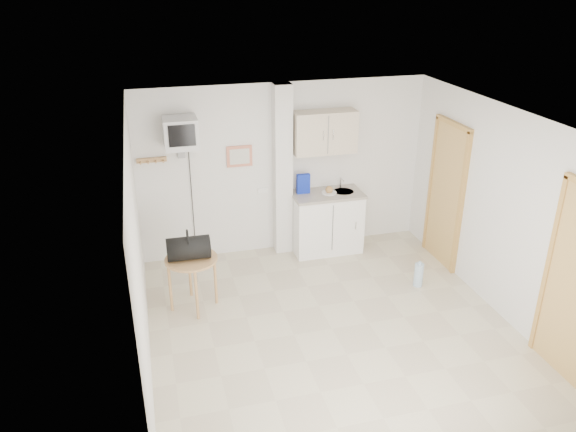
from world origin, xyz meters
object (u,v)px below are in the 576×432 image
object	(u,v)px
round_table	(192,265)
crt_television	(181,134)
duffel_bag	(188,248)
water_bottle	(419,275)

from	to	relation	value
round_table	crt_television	bearing A→B (deg)	86.49
crt_television	duffel_bag	xyz separation A→B (m)	(-0.09, -1.13, -1.10)
round_table	duffel_bag	world-z (taller)	duffel_bag
round_table	water_bottle	xyz separation A→B (m)	(2.96, -0.26, -0.44)
duffel_bag	water_bottle	bearing A→B (deg)	-3.49
crt_television	round_table	world-z (taller)	crt_television
duffel_bag	water_bottle	xyz separation A→B (m)	(2.98, -0.25, -0.67)
round_table	duffel_bag	distance (m)	0.24
crt_television	duffel_bag	world-z (taller)	crt_television
round_table	duffel_bag	bearing A→B (deg)	-154.95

